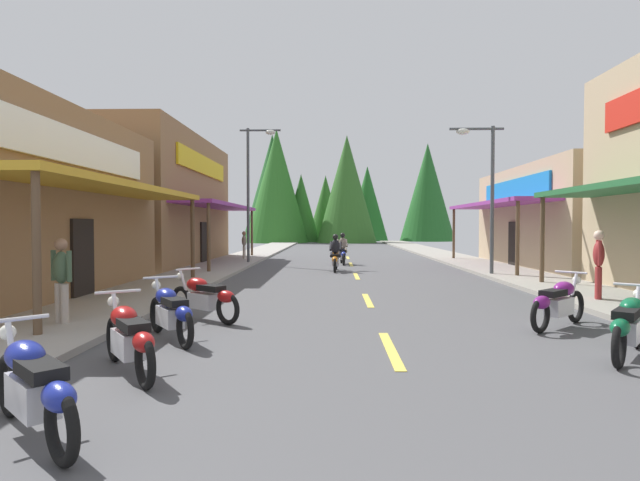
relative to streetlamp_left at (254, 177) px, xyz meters
name	(u,v)px	position (x,y,z in m)	size (l,w,h in m)	color
ground	(353,270)	(4.81, -2.49, -4.37)	(9.39, 76.08, 0.10)	#4C4C4F
sidewalk_left	(218,267)	(-1.23, -2.49, -4.26)	(2.70, 76.08, 0.12)	#9E9991
sidewalk_right	(489,268)	(10.86, -2.49, -4.26)	(2.70, 76.08, 0.12)	gray
centerline_dashes	(351,264)	(4.81, 0.06, -4.31)	(0.16, 50.46, 0.01)	#E0C64C
storefront_left_far	(117,201)	(-6.92, 0.12, -1.16)	(10.56, 12.42, 6.32)	olive
storefront_right_far	(584,217)	(15.34, -1.74, -2.02)	(8.16, 11.28, 4.58)	tan
streetlamp_left	(254,177)	(0.00, 0.00, 0.00)	(2.02, 0.30, 6.73)	#474C51
streetlamp_right	(484,178)	(9.59, -5.89, -0.60)	(2.02, 0.30, 5.65)	#474C51
motorcycle_parked_right_2	(629,325)	(8.21, -17.80, -3.83)	(1.41, 1.73, 1.04)	black
motorcycle_parked_right_3	(558,302)	(8.15, -15.62, -3.83)	(1.64, 1.53, 1.04)	black
motorcycle_parked_left_0	(33,386)	(1.23, -20.80, -3.83)	(1.62, 1.55, 1.04)	black
motorcycle_parked_left_1	(129,337)	(1.28, -18.79, -3.83)	(1.35, 1.79, 1.04)	black
motorcycle_parked_left_2	(170,312)	(1.20, -16.85, -3.83)	(1.32, 1.81, 1.04)	black
motorcycle_parked_left_3	(204,297)	(1.31, -15.05, -3.83)	(1.75, 1.39, 1.04)	black
rider_cruising_lead	(335,256)	(4.03, -3.83, -3.66)	(0.60, 2.14, 1.57)	black
rider_cruising_trailing	(343,251)	(4.40, -0.01, -3.66)	(0.60, 2.14, 1.57)	black
pedestrian_by_shop	(599,261)	(10.45, -12.58, -3.26)	(0.37, 0.54, 1.81)	maroon
pedestrian_browsing	(244,244)	(-0.89, 2.30, -3.39)	(0.28, 0.57, 1.62)	#B2A599
pedestrian_waiting	(61,276)	(-1.13, -15.94, -3.34)	(0.51, 0.40, 1.69)	#B2A599
treeline_backdrop	(329,192)	(3.48, 35.68, 1.57)	(26.09, 13.32, 12.92)	#216123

